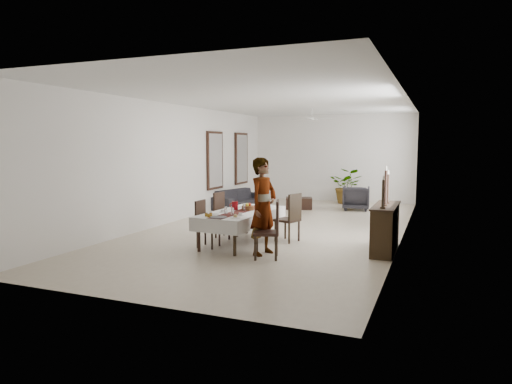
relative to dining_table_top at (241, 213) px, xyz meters
name	(u,v)px	position (x,y,z in m)	size (l,w,h in m)	color
floor	(280,227)	(0.16, 2.07, -0.66)	(6.00, 12.00, 0.00)	beige
ceiling	(280,100)	(0.16, 2.07, 2.54)	(6.00, 12.00, 0.02)	white
wall_back	(332,158)	(0.16, 8.07, 0.94)	(6.00, 0.02, 3.20)	white
wall_front	(131,184)	(0.16, -3.93, 0.94)	(6.00, 0.02, 3.20)	white
wall_left	(177,163)	(-2.84, 2.07, 0.94)	(0.02, 12.00, 3.20)	white
wall_right	(405,167)	(3.16, 2.07, 0.94)	(0.02, 12.00, 3.20)	white
dining_table_top	(241,213)	(0.00, 0.00, 0.00)	(0.91, 2.19, 0.05)	black
table_leg_fl	(199,236)	(-0.47, -1.01, -0.34)	(0.06, 0.06, 0.64)	black
table_leg_fr	(235,239)	(0.33, -1.07, -0.34)	(0.06, 0.06, 0.64)	black
table_leg_bl	(247,220)	(-0.33, 1.07, -0.34)	(0.06, 0.06, 0.64)	black
table_leg_br	(278,222)	(0.47, 1.01, -0.34)	(0.06, 0.06, 0.64)	black
tablecloth_top	(241,211)	(0.00, 0.00, 0.03)	(1.08, 2.36, 0.01)	silver
tablecloth_drape_left	(220,216)	(-0.53, 0.04, -0.11)	(0.01, 2.36, 0.27)	silver
tablecloth_drape_right	(264,219)	(0.53, -0.04, -0.11)	(0.01, 2.36, 0.27)	white
tablecloth_drape_near	(213,226)	(-0.08, -1.17, -0.11)	(1.08, 0.01, 0.27)	silver
tablecloth_drape_far	(264,210)	(0.08, 1.17, -0.11)	(1.08, 0.01, 0.27)	white
table_runner	(241,211)	(0.00, 0.00, 0.03)	(0.32, 2.28, 0.00)	#561D18
red_pitcher	(235,206)	(-0.22, 0.15, 0.12)	(0.14, 0.14, 0.18)	maroon
pitcher_handle	(232,205)	(-0.30, 0.16, 0.12)	(0.11, 0.11, 0.02)	maroon
wine_glass_near	(232,212)	(0.07, -0.60, 0.11)	(0.06, 0.06, 0.16)	white
wine_glass_mid	(226,210)	(-0.12, -0.50, 0.11)	(0.06, 0.06, 0.16)	white
wine_glass_far	(244,207)	(0.05, 0.04, 0.11)	(0.06, 0.06, 0.16)	white
teacup_right	(241,214)	(0.24, -0.57, 0.06)	(0.08, 0.08, 0.05)	silver
saucer_right	(241,215)	(0.24, -0.57, 0.04)	(0.14, 0.14, 0.01)	silver
teacup_left	(223,211)	(-0.30, -0.30, 0.06)	(0.08, 0.08, 0.05)	silver
saucer_left	(223,212)	(-0.30, -0.30, 0.04)	(0.14, 0.14, 0.01)	silver
plate_near_right	(235,217)	(0.25, -0.84, 0.04)	(0.22, 0.22, 0.01)	white
bread_near_right	(235,216)	(0.25, -0.84, 0.06)	(0.08, 0.08, 0.08)	tan
plate_near_left	(214,214)	(-0.32, -0.67, 0.04)	(0.22, 0.22, 0.01)	white
plate_far_left	(240,207)	(-0.26, 0.52, 0.04)	(0.22, 0.22, 0.01)	white
serving_tray	(218,217)	(-0.06, -0.96, 0.04)	(0.33, 0.33, 0.02)	#414246
jam_jar_a	(209,215)	(-0.27, -0.97, 0.07)	(0.06, 0.06, 0.07)	#845B13
jam_jar_b	(206,215)	(-0.35, -0.91, 0.07)	(0.06, 0.06, 0.07)	brown
jam_jar_c	(211,214)	(-0.30, -0.82, 0.07)	(0.06, 0.06, 0.07)	brown
fruit_basket	(248,208)	(0.06, 0.22, 0.08)	(0.27, 0.27, 0.09)	brown
fruit_red	(250,205)	(0.09, 0.24, 0.15)	(0.08, 0.08, 0.08)	#A62810
fruit_green	(247,204)	(0.03, 0.25, 0.15)	(0.07, 0.07, 0.07)	#557723
fruit_yellow	(247,205)	(0.06, 0.18, 0.15)	(0.08, 0.08, 0.08)	gold
chair_right_near_seat	(266,233)	(0.95, -1.01, -0.18)	(0.46, 0.46, 0.05)	black
chair_right_near_leg_fl	(276,249)	(1.18, -1.13, -0.44)	(0.05, 0.05, 0.45)	black
chair_right_near_leg_fr	(277,244)	(1.07, -0.78, -0.44)	(0.05, 0.05, 0.45)	black
chair_right_near_leg_bl	(255,248)	(0.83, -1.24, -0.44)	(0.05, 0.05, 0.45)	black
chair_right_near_leg_br	(257,244)	(0.71, -0.89, -0.44)	(0.05, 0.05, 0.45)	black
chair_right_near_back	(278,216)	(1.15, -0.95, 0.13)	(0.46, 0.04, 0.58)	black
chair_right_far_seat	(287,220)	(0.85, 0.57, -0.19)	(0.45, 0.45, 0.05)	black
chair_right_far_leg_fl	(289,234)	(0.96, 0.34, -0.44)	(0.04, 0.04, 0.44)	black
chair_right_far_leg_fr	(299,231)	(1.08, 0.69, -0.44)	(0.04, 0.04, 0.44)	black
chair_right_far_leg_bl	(275,231)	(0.61, 0.45, -0.44)	(0.04, 0.04, 0.44)	black
chair_right_far_leg_br	(285,229)	(0.73, 0.80, -0.44)	(0.04, 0.04, 0.44)	black
chair_right_far_back	(295,207)	(1.04, 0.51, 0.11)	(0.45, 0.04, 0.57)	black
chair_left_near_seat	(208,227)	(-0.48, -0.58, -0.24)	(0.41, 0.41, 0.05)	black
chair_left_near_leg_fl	(205,235)	(-0.65, -0.41, -0.46)	(0.04, 0.04, 0.40)	black
chair_left_near_leg_fr	(197,238)	(-0.65, -0.75, -0.46)	(0.04, 0.04, 0.40)	black
chair_left_near_leg_bl	(219,237)	(-0.32, -0.42, -0.46)	(0.04, 0.04, 0.40)	black
chair_left_near_leg_br	(212,240)	(-0.32, -0.75, -0.46)	(0.04, 0.04, 0.40)	black
chair_left_near_back	(200,213)	(-0.67, -0.58, 0.04)	(0.41, 0.04, 0.52)	black
chair_left_far_seat	(226,218)	(-0.57, 0.45, -0.21)	(0.43, 0.43, 0.05)	black
chair_left_far_leg_fl	(224,226)	(-0.72, 0.64, -0.45)	(0.04, 0.04, 0.43)	black
chair_left_far_leg_fr	(216,229)	(-0.76, 0.29, -0.45)	(0.04, 0.04, 0.43)	black
chair_left_far_leg_bl	(237,227)	(-0.37, 0.61, -0.45)	(0.04, 0.04, 0.43)	black
chair_left_far_leg_br	(229,230)	(-0.41, 0.25, -0.45)	(0.04, 0.04, 0.43)	black
chair_left_far_back	(219,204)	(-0.76, 0.47, 0.09)	(0.43, 0.04, 0.55)	black
woman	(263,206)	(0.78, -0.73, 0.27)	(0.68, 0.45, 1.87)	gray
sideboard_body	(385,229)	(2.94, 0.36, -0.21)	(0.40, 1.51, 0.90)	black
sideboard_top	(386,206)	(2.94, 0.36, 0.26)	(0.44, 1.57, 0.03)	black
candlestick_near_base	(383,208)	(2.94, -0.19, 0.29)	(0.10, 0.10, 0.03)	black
candlestick_near_shaft	(383,193)	(2.94, -0.19, 0.55)	(0.05, 0.05, 0.50)	black
candlestick_near_candle	(384,178)	(2.94, -0.19, 0.84)	(0.04, 0.04, 0.08)	beige
candlestick_mid_base	(385,205)	(2.94, 0.21, 0.29)	(0.10, 0.10, 0.03)	black
candlestick_mid_shaft	(386,187)	(2.94, 0.21, 0.63)	(0.05, 0.05, 0.65)	black
candlestick_mid_candle	(386,168)	(2.94, 0.21, 0.99)	(0.04, 0.04, 0.08)	beige
candlestick_far_base	(387,203)	(2.94, 0.62, 0.29)	(0.10, 0.10, 0.03)	black
candlestick_far_shaft	(388,188)	(2.94, 0.62, 0.58)	(0.05, 0.05, 0.55)	black
candlestick_far_candle	(388,172)	(2.94, 0.62, 0.89)	(0.04, 0.04, 0.08)	white
sofa	(240,199)	(-2.25, 4.97, -0.35)	(2.11, 0.82, 0.62)	#242226
armchair	(356,198)	(1.43, 5.96, -0.28)	(0.82, 0.85, 0.77)	#28252A
coffee_table	(299,203)	(-0.35, 5.49, -0.47)	(0.85, 0.56, 0.38)	black
potted_plant	(347,186)	(0.86, 7.48, -0.03)	(1.14, 0.99, 1.26)	#265622
mirror_frame_near	(215,160)	(-2.80, 4.27, 0.94)	(0.06, 1.05, 1.85)	black
mirror_glass_near	(216,160)	(-2.76, 4.27, 0.94)	(0.01, 0.90, 1.70)	white
mirror_frame_far	(241,159)	(-2.80, 6.37, 0.94)	(0.06, 1.05, 1.85)	black
mirror_glass_far	(242,159)	(-2.76, 6.37, 0.94)	(0.01, 0.90, 1.70)	silver
fan_rod	(312,112)	(0.16, 5.07, 2.44)	(0.04, 0.04, 0.20)	white
fan_hub	(312,119)	(0.16, 5.07, 2.24)	(0.16, 0.16, 0.08)	white
fan_blade_n	(315,119)	(0.16, 5.42, 2.24)	(0.10, 0.55, 0.01)	silver
fan_blade_s	(309,118)	(0.16, 4.72, 2.24)	(0.10, 0.55, 0.01)	white
fan_blade_e	(323,119)	(0.51, 5.07, 2.24)	(0.55, 0.10, 0.01)	silver
fan_blade_w	(301,119)	(-0.19, 5.07, 2.24)	(0.55, 0.10, 0.01)	beige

